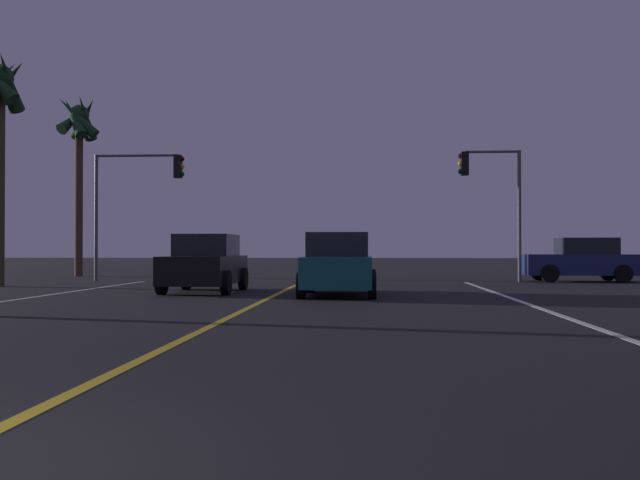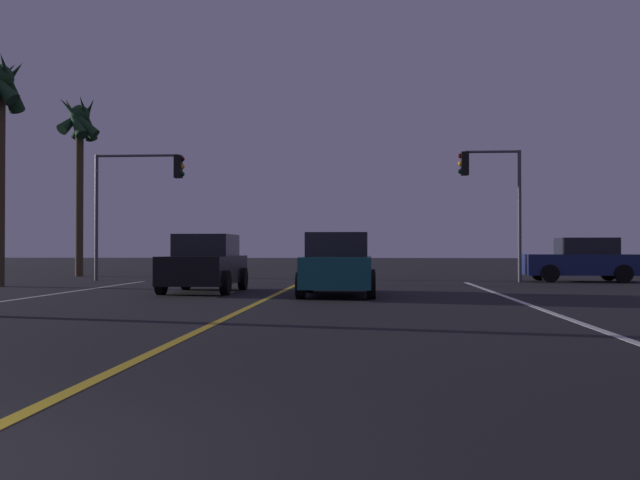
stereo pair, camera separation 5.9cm
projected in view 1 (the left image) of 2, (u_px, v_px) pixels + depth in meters
lane_edge_right at (582, 323)px, 12.42m from camera, size 0.16×30.13×0.01m
lane_center_divider at (223, 320)px, 12.85m from camera, size 0.16×30.13×0.01m
car_crossing_side at (581, 260)px, 28.22m from camera, size 4.30×2.02×1.70m
car_lead_same_lane at (339, 265)px, 19.74m from camera, size 2.02×4.30×1.70m
car_oncoming at (205, 264)px, 21.44m from camera, size 2.02×4.30×1.70m
traffic_light_near_right at (490, 185)px, 27.93m from camera, size 2.40×0.36×5.06m
traffic_light_near_left at (140, 186)px, 28.88m from camera, size 3.65×0.36×5.03m
palm_tree_left_far at (79, 132)px, 33.71m from camera, size 2.16×2.17×8.47m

